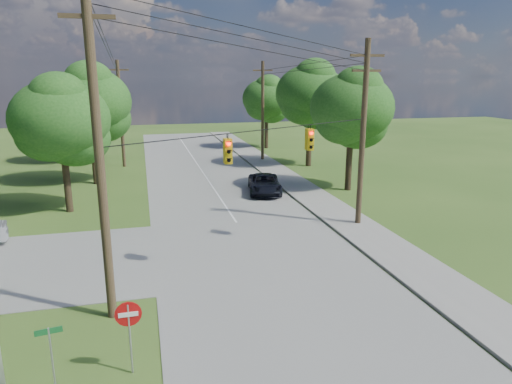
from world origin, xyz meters
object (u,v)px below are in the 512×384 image
object	(u,v)px
pole_north_e	(263,111)
car_main_north	(265,184)
do_not_enter_sign	(129,322)
pole_sw	(98,147)
pole_ne	(363,132)
pole_north_w	(121,113)

from	to	relation	value
pole_north_e	car_main_north	bearing A→B (deg)	-104.21
pole_north_e	do_not_enter_sign	distance (m)	35.70
pole_sw	pole_ne	size ratio (longest dim) A/B	1.14
pole_sw	car_main_north	world-z (taller)	pole_sw
car_main_north	pole_sw	bearing A→B (deg)	-111.52
pole_north_w	pole_ne	bearing A→B (deg)	-57.71
pole_sw	do_not_enter_sign	size ratio (longest dim) A/B	5.23
car_main_north	do_not_enter_sign	bearing A→B (deg)	-104.90
pole_ne	car_main_north	bearing A→B (deg)	111.64
pole_sw	pole_north_w	size ratio (longest dim) A/B	1.20
pole_north_e	pole_north_w	distance (m)	13.90
pole_ne	pole_north_e	xyz separation A→B (m)	(-0.00, 22.00, -0.34)
pole_ne	do_not_enter_sign	size ratio (longest dim) A/B	4.57
pole_sw	car_main_north	bearing A→B (deg)	58.01
pole_ne	pole_north_e	distance (m)	22.00
pole_north_w	car_main_north	bearing A→B (deg)	-51.98
pole_north_e	pole_north_w	xyz separation A→B (m)	(-13.90, 0.00, 0.00)
pole_ne	pole_north_w	xyz separation A→B (m)	(-13.90, 22.00, -0.34)
pole_sw	pole_north_e	size ratio (longest dim) A/B	1.20
pole_sw	pole_north_e	xyz separation A→B (m)	(13.50, 29.60, -1.10)
pole_north_w	car_main_north	size ratio (longest dim) A/B	2.02
do_not_enter_sign	pole_north_e	bearing A→B (deg)	67.71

